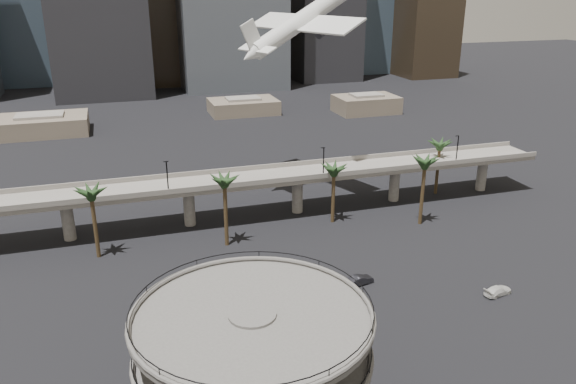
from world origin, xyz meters
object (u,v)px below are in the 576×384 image
object	(u,v)px
parking_ramp	(254,372)
car_b	(359,280)
airborne_jet	(305,19)
car_a	(325,306)
car_c	(498,291)
overpass	(244,184)

from	to	relation	value
parking_ramp	car_b	bearing A→B (deg)	49.37
airborne_jet	car_a	bearing A→B (deg)	-126.98
car_b	car_c	world-z (taller)	car_b
parking_ramp	car_a	world-z (taller)	parking_ramp
airborne_jet	parking_ramp	bearing A→B (deg)	-133.85
car_a	car_c	size ratio (longest dim) A/B	0.90
overpass	car_b	size ratio (longest dim) A/B	28.15
parking_ramp	car_c	bearing A→B (deg)	23.72
parking_ramp	car_b	size ratio (longest dim) A/B	4.81
overpass	airborne_jet	xyz separation A→B (m)	(17.21, 14.21, 29.88)
overpass	car_a	world-z (taller)	overpass
airborne_jet	car_a	size ratio (longest dim) A/B	7.61
parking_ramp	airborne_jet	bearing A→B (deg)	67.57
overpass	parking_ramp	bearing A→B (deg)	-102.43
car_c	airborne_jet	bearing A→B (deg)	0.90
car_b	car_c	distance (m)	20.78
overpass	airborne_jet	world-z (taller)	airborne_jet
overpass	car_c	size ratio (longest dim) A/B	27.46
parking_ramp	car_c	size ratio (longest dim) A/B	4.69
car_a	car_c	world-z (taller)	car_a
car_b	car_a	bearing A→B (deg)	111.74
car_a	car_b	size ratio (longest dim) A/B	0.92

